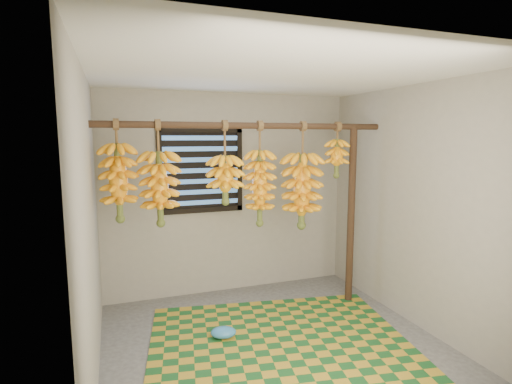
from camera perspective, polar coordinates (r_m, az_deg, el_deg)
name	(u,v)px	position (r m, az deg, el deg)	size (l,w,h in m)	color
floor	(277,348)	(3.88, 2.96, -21.39)	(3.00, 3.00, 0.01)	#484848
ceiling	(279,73)	(3.42, 3.26, 16.55)	(3.00, 3.00, 0.01)	silver
wall_back	(229,194)	(4.85, -3.83, -0.30)	(3.00, 0.01, 2.40)	gray
wall_left	(89,231)	(3.19, -22.74, -5.20)	(0.01, 3.00, 2.40)	gray
wall_right	(418,207)	(4.26, 22.11, -2.01)	(0.01, 3.00, 2.40)	gray
window	(201,170)	(4.71, -7.87, 3.07)	(1.00, 0.04, 1.00)	black
hanging_pole	(251,126)	(4.04, -0.73, 9.46)	(0.06, 0.06, 3.00)	#3B2516
support_post	(351,216)	(4.66, 13.41, -3.34)	(0.08, 0.08, 2.00)	#3B2516
woven_mat	(280,343)	(3.94, 3.43, -20.70)	(2.36, 1.89, 0.01)	#164D1F
plastic_bag	(223,332)	(4.00, -4.68, -19.35)	(0.24, 0.18, 0.10)	teal
banana_bunch_a	(119,182)	(3.83, -19.03, 1.29)	(0.31, 0.31, 0.93)	brown
banana_bunch_b	(160,189)	(3.86, -13.59, 0.47)	(0.36, 0.36, 1.00)	brown
banana_bunch_c	(225,179)	(3.98, -4.42, 1.80)	(0.34, 0.34, 0.82)	brown
banana_bunch_d	(260,188)	(4.10, 0.53, 0.61)	(0.31, 0.31, 1.07)	brown
banana_bunch_e	(302,191)	(4.30, 6.57, 0.16)	(0.40, 0.40, 1.13)	brown
banana_bunch_f	(337,158)	(4.47, 11.46, 4.79)	(0.25, 0.25, 0.60)	brown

